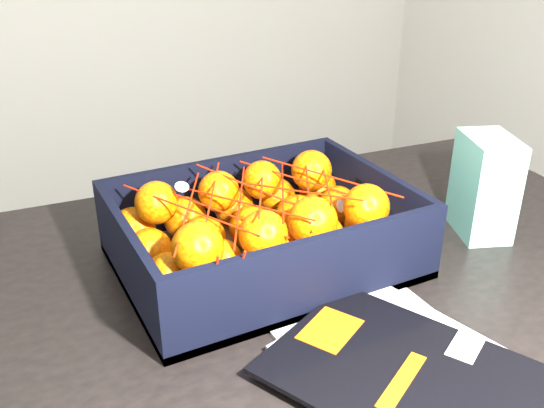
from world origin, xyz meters
name	(u,v)px	position (x,y,z in m)	size (l,w,h in m)	color
table	(299,339)	(0.14, -0.04, 0.65)	(1.26, 0.89, 0.75)	black
magazine_stack	(410,372)	(0.15, -0.27, 0.76)	(0.31, 0.34, 0.02)	beige
produce_crate	(263,242)	(0.11, 0.03, 0.78)	(0.41, 0.30, 0.12)	brown
clementine_heap	(261,228)	(0.11, 0.03, 0.81)	(0.39, 0.28, 0.12)	#DF6304
mesh_net	(260,198)	(0.11, 0.02, 0.86)	(0.34, 0.27, 0.09)	red
retail_carton	(484,186)	(0.47, -0.05, 0.83)	(0.07, 0.11, 0.16)	white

